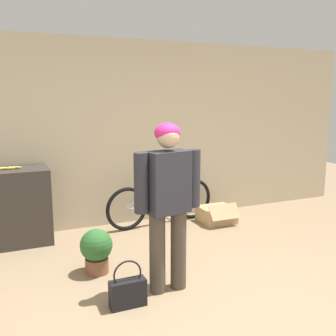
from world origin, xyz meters
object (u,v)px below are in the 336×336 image
Objects in this scene: banana at (9,168)px; cardboard_box at (217,214)px; bicycle at (161,202)px; handbag at (128,292)px; potted_plant at (96,249)px; person at (168,196)px.

cardboard_box is (2.77, -0.27, -0.85)m from banana.
handbag is (-1.15, -1.98, -0.19)m from bicycle.
potted_plant is at bearing -154.48° from cardboard_box.
cardboard_box is at bearing -23.02° from bicycle.
handbag is 0.91× the size of potted_plant.
banana is (-1.29, 1.86, 0.04)m from person.
handbag is (-0.45, -0.15, -0.78)m from person.
banana is 2.91m from cardboard_box.
handbag is 2.60m from cardboard_box.
bicycle is at bearing -0.87° from banana.
banana reaches higher than cardboard_box.
potted_plant is (-0.54, 0.63, -0.66)m from person.
person is at bearing -55.29° from banana.
banana reaches higher than potted_plant.
banana is at bearing 173.38° from bicycle.
handbag is (0.84, -2.01, -0.82)m from banana.
bicycle reaches higher than handbag.
bicycle is 0.84m from cardboard_box.
handbag reaches higher than cardboard_box.
bicycle is at bearing 59.36° from person.
bicycle reaches higher than cardboard_box.
bicycle is 3.29× the size of cardboard_box.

